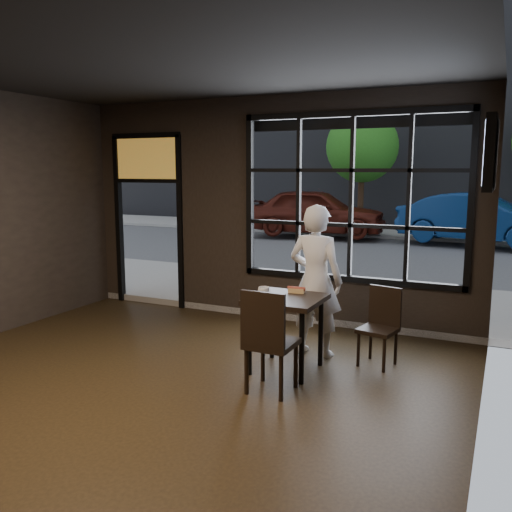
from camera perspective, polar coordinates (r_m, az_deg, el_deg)
The scene contains 17 objects.
floor at distance 5.25m, azimuth -14.81°, elevation -15.85°, with size 6.00×7.00×0.02m, color black.
ceiling at distance 4.88m, azimuth -16.45°, elevation 20.93°, with size 6.00×7.00×0.02m, color black.
wall_right at distance 3.67m, azimuth 22.90°, elevation -0.73°, with size 0.04×7.00×3.20m, color black.
window_frame at distance 7.38m, azimuth 10.00°, elevation 6.03°, with size 3.06×0.12×2.28m, color black.
stained_transom at distance 8.83m, azimuth -11.39°, elevation 10.05°, with size 1.20×0.06×0.70m, color orange.
street_asphalt at distance 27.88m, azimuth 18.55°, elevation 4.13°, with size 60.00×41.00×0.04m, color #545456.
building_across at distance 27.32m, azimuth 19.14°, elevation 19.88°, with size 28.00×12.00×15.00m, color #5B5956.
cafe_table at distance 5.96m, azimuth 3.16°, elevation -8.14°, with size 0.76×0.76×0.83m, color black.
chair_near at distance 5.38m, azimuth 1.66°, elevation -8.81°, with size 0.45×0.45×1.05m, color black.
chair_window at distance 6.23m, azimuth 12.70°, elevation -7.35°, with size 0.38×0.38×0.88m, color black.
man at distance 6.37m, azimuth 6.29°, elevation -2.60°, with size 0.65×0.43×1.79m, color silver.
hotdog at distance 6.04m, azimuth 4.28°, elevation -3.61°, with size 0.20×0.08×0.06m, color tan, non-canonical shape.
cup at distance 5.89m, azimuth 0.82°, elevation -3.73°, with size 0.12×0.12×0.10m, color silver.
tv at distance 5.79m, azimuth 23.54°, elevation 9.79°, with size 0.13×1.19×0.69m, color black.
navy_car at distance 16.43m, azimuth 22.32°, elevation 3.66°, with size 1.50×4.30×1.42m, color navy.
maroon_car at distance 17.37m, azimuth 6.27°, elevation 4.67°, with size 1.76×4.38×1.49m, color #4C180F.
tree_left at distance 19.06m, azimuth 11.12°, elevation 11.21°, with size 2.43×2.43×4.15m.
Camera 1 is at (3.11, -3.62, 2.18)m, focal length 38.00 mm.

